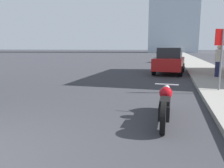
{
  "coord_description": "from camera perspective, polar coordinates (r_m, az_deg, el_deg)",
  "views": [
    {
      "loc": [
        3.12,
        -2.09,
        1.74
      ],
      "look_at": [
        1.3,
        4.45,
        0.62
      ],
      "focal_mm": 35.0,
      "sensor_mm": 36.0,
      "label": 1
    }
  ],
  "objects": [
    {
      "name": "pedestrian",
      "position": [
        13.46,
        26.09,
        5.53
      ],
      "size": [
        0.36,
        0.25,
        1.75
      ],
      "color": "#1E2347",
      "rests_on": "sidewalk"
    },
    {
      "name": "sidewalk",
      "position": [
        42.19,
        18.98,
        6.63
      ],
      "size": [
        2.82,
        240.0,
        0.15
      ],
      "color": "gray",
      "rests_on": "ground_plane"
    },
    {
      "name": "parked_car_white",
      "position": [
        40.15,
        15.44,
        7.82
      ],
      "size": [
        1.91,
        4.03,
        1.76
      ],
      "rotation": [
        0.0,
        0.0,
        0.03
      ],
      "color": "silver",
      "rests_on": "ground_plane"
    },
    {
      "name": "motorcycle",
      "position": [
        5.42,
        13.69,
        -5.2
      ],
      "size": [
        0.62,
        2.36,
        0.8
      ],
      "rotation": [
        0.0,
        0.0,
        -0.0
      ],
      "color": "black",
      "rests_on": "ground_plane"
    },
    {
      "name": "parked_car_green",
      "position": [
        27.63,
        15.47,
        7.15
      ],
      "size": [
        2.11,
        4.36,
        1.66
      ],
      "rotation": [
        0.0,
        0.0,
        -0.1
      ],
      "color": "#1E6B33",
      "rests_on": "ground_plane"
    },
    {
      "name": "parked_car_blue",
      "position": [
        52.28,
        15.58,
        8.07
      ],
      "size": [
        1.79,
        4.5,
        1.65
      ],
      "rotation": [
        0.0,
        0.0,
        -0.0
      ],
      "color": "#1E3899",
      "rests_on": "ground_plane"
    },
    {
      "name": "stop_sign",
      "position": [
        9.19,
        26.77,
        8.18
      ],
      "size": [
        0.57,
        0.26,
        2.28
      ],
      "color": "slate",
      "rests_on": "sidewalk"
    },
    {
      "name": "parked_car_red",
      "position": [
        15.49,
        14.81,
        5.85
      ],
      "size": [
        2.13,
        4.35,
        1.76
      ],
      "rotation": [
        0.0,
        0.0,
        -0.08
      ],
      "color": "red",
      "rests_on": "ground_plane"
    }
  ]
}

